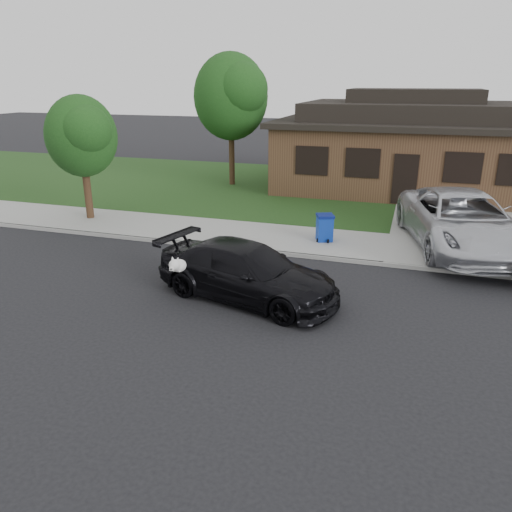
% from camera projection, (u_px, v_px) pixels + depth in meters
% --- Properties ---
extents(ground, '(120.00, 120.00, 0.00)m').
position_uv_depth(ground, '(221.00, 296.00, 12.64)').
color(ground, black).
rests_on(ground, ground).
extents(sidewalk, '(60.00, 3.00, 0.12)m').
position_uv_depth(sidewalk, '(275.00, 238.00, 17.11)').
color(sidewalk, gray).
rests_on(sidewalk, ground).
extents(curb, '(60.00, 0.12, 0.12)m').
position_uv_depth(curb, '(262.00, 251.00, 15.77)').
color(curb, gray).
rests_on(curb, ground).
extents(lawn, '(60.00, 13.00, 0.13)m').
position_uv_depth(lawn, '(319.00, 191.00, 24.29)').
color(lawn, '#193814').
rests_on(lawn, ground).
extents(driveway, '(4.50, 13.00, 0.14)m').
position_uv_depth(driveway, '(453.00, 216.00, 19.88)').
color(driveway, gray).
rests_on(driveway, ground).
extents(sedan, '(5.10, 3.07, 1.38)m').
position_uv_depth(sedan, '(247.00, 272.00, 12.35)').
color(sedan, black).
rests_on(sedan, ground).
extents(minivan, '(4.35, 6.86, 1.76)m').
position_uv_depth(minivan, '(462.00, 221.00, 15.60)').
color(minivan, silver).
rests_on(minivan, driveway).
extents(recycling_bin, '(0.70, 0.70, 0.89)m').
position_uv_depth(recycling_bin, '(325.00, 227.00, 16.50)').
color(recycling_bin, '#0E319D').
rests_on(recycling_bin, sidewalk).
extents(house, '(12.60, 8.60, 4.65)m').
position_uv_depth(house, '(410.00, 146.00, 24.25)').
color(house, '#422B1C').
rests_on(house, ground).
extents(tree_0, '(3.78, 3.60, 6.34)m').
position_uv_depth(tree_0, '(233.00, 95.00, 23.95)').
color(tree_0, '#332114').
rests_on(tree_0, ground).
extents(tree_2, '(2.73, 2.60, 4.59)m').
position_uv_depth(tree_2, '(82.00, 135.00, 18.25)').
color(tree_2, '#332114').
rests_on(tree_2, ground).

